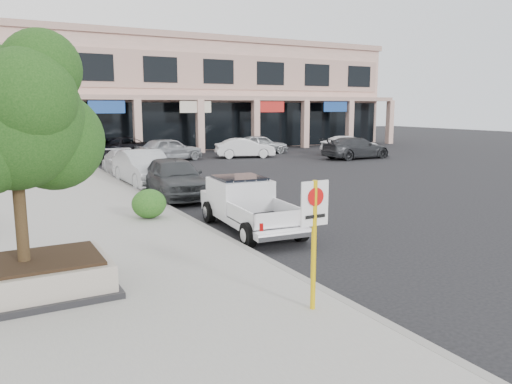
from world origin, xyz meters
The scene contains 19 objects.
ground centered at (0.00, 0.00, 0.00)m, with size 120.00×120.00×0.00m, color black.
sidewalk centered at (-5.50, 6.00, 0.07)m, with size 8.00×52.00×0.15m, color gray.
curb centered at (-1.55, 6.00, 0.07)m, with size 0.20×52.00×0.15m, color gray.
strip_mall centered at (8.00, 33.93, 4.75)m, with size 40.55×12.43×9.50m.
planter centered at (-6.68, 0.09, 0.48)m, with size 3.20×2.20×0.68m.
planter_tree centered at (-6.55, 0.24, 3.41)m, with size 2.90×2.55×4.00m.
no_parking_sign centered at (-2.29, -3.06, 1.63)m, with size 0.55×0.09×2.30m.
hedge centered at (-2.70, 5.39, 0.62)m, with size 1.10×0.99×0.94m, color #144814.
pickup_truck centered at (-0.35, 2.90, 0.77)m, with size 1.81×4.88×1.54m, color white, non-canonical shape.
curb_car_a centered at (-0.47, 9.26, 0.83)m, with size 1.96×4.86×1.66m, color #323437.
curb_car_b centered at (-0.68, 12.87, 0.83)m, with size 1.76×5.04×1.66m, color #AAAEB2.
curb_car_c centered at (-0.61, 16.63, 0.68)m, with size 1.90×4.68×1.36m, color silver.
curb_car_d centered at (-0.18, 24.49, 0.78)m, with size 2.58×5.59×1.55m, color black.
lot_car_a centered at (3.77, 22.34, 0.79)m, with size 1.88×4.66×1.59m, color #9A9DA1.
lot_car_b centered at (9.32, 21.93, 0.69)m, with size 1.47×4.21×1.39m, color silver.
lot_car_c centered at (15.91, 17.57, 0.75)m, with size 2.11×5.19×1.51m, color #2B2D30.
lot_car_d centered at (2.07, 26.32, 0.75)m, with size 2.48×5.39×1.50m, color black.
lot_car_e centered at (11.84, 24.13, 0.73)m, with size 1.72×4.28×1.46m, color #ADB1B6.
lot_car_f centered at (17.36, 20.07, 0.70)m, with size 1.49×4.26×1.40m, color silver.
Camera 1 is at (-7.18, -9.90, 3.70)m, focal length 35.00 mm.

